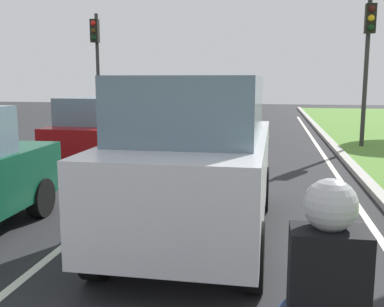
# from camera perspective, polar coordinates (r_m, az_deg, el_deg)

# --- Properties ---
(ground_plane) EXTENTS (60.00, 60.00, 0.00)m
(ground_plane) POSITION_cam_1_polar(r_m,az_deg,el_deg) (12.23, 0.22, -1.21)
(ground_plane) COLOR #262628
(lane_line_center) EXTENTS (0.12, 32.00, 0.01)m
(lane_line_center) POSITION_cam_1_polar(r_m,az_deg,el_deg) (12.36, -2.98, -1.10)
(lane_line_center) COLOR silver
(lane_line_center) RESTS_ON ground
(lane_line_right_edge) EXTENTS (0.12, 32.00, 0.01)m
(lane_line_right_edge) POSITION_cam_1_polar(r_m,az_deg,el_deg) (12.16, 17.19, -1.68)
(lane_line_right_edge) COLOR silver
(lane_line_right_edge) RESTS_ON ground
(curb_right) EXTENTS (0.24, 48.00, 0.12)m
(curb_right) POSITION_cam_1_polar(r_m,az_deg,el_deg) (12.23, 19.53, -1.48)
(curb_right) COLOR #9E9B93
(curb_right) RESTS_ON ground
(car_suv_ahead) EXTENTS (2.00, 4.51, 2.28)m
(car_suv_ahead) POSITION_cam_1_polar(r_m,az_deg,el_deg) (6.28, 0.57, -0.51)
(car_suv_ahead) COLOR silver
(car_suv_ahead) RESTS_ON ground
(car_hatchback_far) EXTENTS (1.85, 3.76, 1.78)m
(car_hatchback_far) POSITION_cam_1_polar(r_m,az_deg,el_deg) (12.31, -11.59, 2.82)
(car_hatchback_far) COLOR maroon
(car_hatchback_far) RESTS_ON ground
(rider_person) EXTENTS (0.51, 0.41, 1.16)m
(rider_person) POSITION_cam_1_polar(r_m,az_deg,el_deg) (2.59, 16.59, -15.04)
(rider_person) COLOR black
(rider_person) RESTS_ON ground
(traffic_light_near_right) EXTENTS (0.32, 0.50, 4.96)m
(traffic_light_near_right) POSITION_cam_1_polar(r_m,az_deg,el_deg) (15.74, 21.29, 12.49)
(traffic_light_near_right) COLOR #2D2D2D
(traffic_light_near_right) RESTS_ON ground
(traffic_light_overhead_left) EXTENTS (0.32, 0.50, 4.83)m
(traffic_light_overhead_left) POSITION_cam_1_polar(r_m,az_deg,el_deg) (19.04, -11.95, 12.24)
(traffic_light_overhead_left) COLOR #2D2D2D
(traffic_light_overhead_left) RESTS_ON ground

